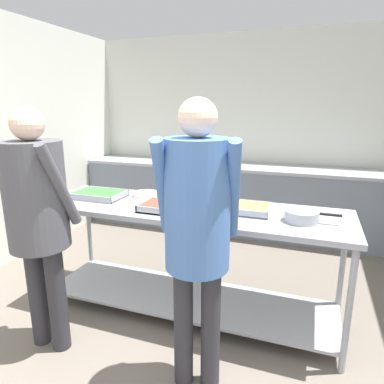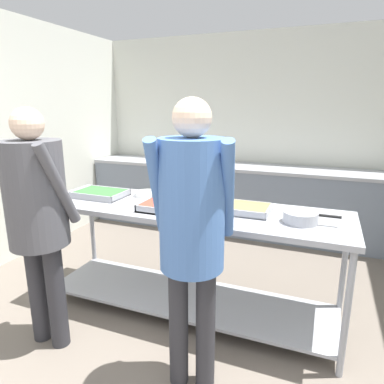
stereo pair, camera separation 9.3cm
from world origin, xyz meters
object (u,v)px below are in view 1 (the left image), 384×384
object	(u,v)px
serving_tray_greens	(172,208)
guest_serving_left	(37,209)
plate_stack	(146,194)
sauce_pan	(302,215)
serving_tray_vegetables	(241,208)
guest_serving_right	(197,220)
serving_tray_roast	(99,195)

from	to	relation	value
serving_tray_greens	guest_serving_left	xyz separation A→B (m)	(-0.71, -0.60, 0.09)
plate_stack	sauce_pan	size ratio (longest dim) A/B	0.61
plate_stack	serving_tray_vegetables	distance (m)	0.89
guest_serving_right	serving_tray_greens	bearing A→B (deg)	124.91
guest_serving_left	serving_tray_roast	bearing A→B (deg)	92.89
serving_tray_vegetables	sauce_pan	distance (m)	0.46
plate_stack	serving_tray_vegetables	world-z (taller)	serving_tray_vegetables
serving_tray_vegetables	guest_serving_right	distance (m)	0.77
serving_tray_roast	sauce_pan	xyz separation A→B (m)	(1.69, -0.07, 0.02)
serving_tray_roast	sauce_pan	size ratio (longest dim) A/B	1.15
serving_tray_vegetables	serving_tray_greens	bearing A→B (deg)	-160.73
serving_tray_vegetables	guest_serving_left	size ratio (longest dim) A/B	0.26
serving_tray_vegetables	guest_serving_right	bearing A→B (deg)	-96.99
plate_stack	sauce_pan	bearing A→B (deg)	-10.45
serving_tray_roast	plate_stack	world-z (taller)	serving_tray_roast
serving_tray_roast	guest_serving_right	world-z (taller)	guest_serving_right
serving_tray_vegetables	guest_serving_right	xyz separation A→B (m)	(-0.09, -0.75, 0.13)
serving_tray_roast	guest_serving_left	size ratio (longest dim) A/B	0.25
serving_tray_roast	serving_tray_greens	xyz separation A→B (m)	(0.75, -0.15, -0.00)
sauce_pan	guest_serving_left	bearing A→B (deg)	-157.69
plate_stack	guest_serving_left	xyz separation A→B (m)	(-0.33, -0.92, 0.10)
plate_stack	sauce_pan	distance (m)	1.35
sauce_pan	guest_serving_right	distance (m)	0.86
serving_tray_roast	sauce_pan	distance (m)	1.69
guest_serving_right	plate_stack	bearing A→B (deg)	131.10
serving_tray_greens	sauce_pan	size ratio (longest dim) A/B	1.26
serving_tray_greens	sauce_pan	distance (m)	0.95
serving_tray_greens	serving_tray_roast	bearing A→B (deg)	168.85
serving_tray_vegetables	plate_stack	bearing A→B (deg)	170.07
serving_tray_roast	serving_tray_greens	world-z (taller)	same
sauce_pan	plate_stack	bearing A→B (deg)	169.55
guest_serving_left	guest_serving_right	size ratio (longest dim) A/B	0.97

